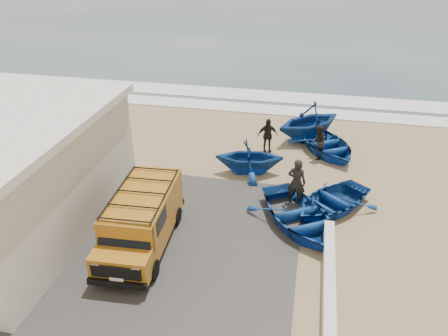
{
  "coord_description": "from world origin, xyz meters",
  "views": [
    {
      "loc": [
        3.9,
        -13.47,
        9.83
      ],
      "look_at": [
        0.67,
        1.95,
        1.2
      ],
      "focal_mm": 35.0,
      "sensor_mm": 36.0,
      "label": 1
    }
  ],
  "objects_px": {
    "boat_mid_left": "(249,157)",
    "boat_far_left": "(309,121)",
    "boat_near_right": "(332,201)",
    "fisherman_middle": "(318,142)",
    "van": "(142,218)",
    "parapet": "(329,284)",
    "boat_mid_right": "(326,145)",
    "fisherman_back": "(267,135)",
    "boat_near_left": "(299,216)",
    "fisherman_front": "(297,182)"
  },
  "relations": [
    {
      "from": "boat_far_left",
      "to": "boat_near_left",
      "type": "bearing_deg",
      "value": -43.04
    },
    {
      "from": "boat_mid_left",
      "to": "fisherman_middle",
      "type": "bearing_deg",
      "value": -64.09
    },
    {
      "from": "parapet",
      "to": "boat_near_left",
      "type": "relative_size",
      "value": 1.39
    },
    {
      "from": "fisherman_front",
      "to": "fisherman_middle",
      "type": "relative_size",
      "value": 1.19
    },
    {
      "from": "boat_mid_left",
      "to": "fisherman_front",
      "type": "distance_m",
      "value": 3.12
    },
    {
      "from": "boat_near_right",
      "to": "boat_far_left",
      "type": "relative_size",
      "value": 0.96
    },
    {
      "from": "boat_near_left",
      "to": "boat_far_left",
      "type": "height_order",
      "value": "boat_far_left"
    },
    {
      "from": "boat_mid_right",
      "to": "boat_far_left",
      "type": "relative_size",
      "value": 1.07
    },
    {
      "from": "boat_near_left",
      "to": "fisherman_back",
      "type": "relative_size",
      "value": 2.46
    },
    {
      "from": "boat_mid_left",
      "to": "boat_far_left",
      "type": "relative_size",
      "value": 0.79
    },
    {
      "from": "boat_near_left",
      "to": "fisherman_front",
      "type": "xyz_separation_m",
      "value": [
        -0.22,
        1.5,
        0.56
      ]
    },
    {
      "from": "boat_near_left",
      "to": "fisherman_back",
      "type": "bearing_deg",
      "value": 76.57
    },
    {
      "from": "boat_near_left",
      "to": "boat_near_right",
      "type": "relative_size",
      "value": 1.16
    },
    {
      "from": "van",
      "to": "boat_mid_right",
      "type": "relative_size",
      "value": 1.17
    },
    {
      "from": "fisherman_front",
      "to": "van",
      "type": "bearing_deg",
      "value": 46.67
    },
    {
      "from": "van",
      "to": "boat_near_right",
      "type": "distance_m",
      "value": 7.47
    },
    {
      "from": "van",
      "to": "fisherman_back",
      "type": "bearing_deg",
      "value": 64.64
    },
    {
      "from": "van",
      "to": "boat_far_left",
      "type": "bearing_deg",
      "value": 59.3
    },
    {
      "from": "boat_near_left",
      "to": "boat_far_left",
      "type": "distance_m",
      "value": 7.99
    },
    {
      "from": "fisherman_back",
      "to": "van",
      "type": "bearing_deg",
      "value": -131.56
    },
    {
      "from": "van",
      "to": "boat_near_left",
      "type": "relative_size",
      "value": 1.13
    },
    {
      "from": "boat_near_left",
      "to": "boat_mid_left",
      "type": "relative_size",
      "value": 1.4
    },
    {
      "from": "boat_near_right",
      "to": "boat_far_left",
      "type": "height_order",
      "value": "boat_far_left"
    },
    {
      "from": "boat_near_right",
      "to": "fisherman_middle",
      "type": "height_order",
      "value": "fisherman_middle"
    },
    {
      "from": "parapet",
      "to": "boat_mid_right",
      "type": "bearing_deg",
      "value": 90.71
    },
    {
      "from": "boat_near_right",
      "to": "fisherman_middle",
      "type": "distance_m",
      "value": 4.45
    },
    {
      "from": "van",
      "to": "boat_mid_left",
      "type": "xyz_separation_m",
      "value": [
        2.85,
        5.89,
        -0.29
      ]
    },
    {
      "from": "boat_mid_right",
      "to": "fisherman_middle",
      "type": "bearing_deg",
      "value": -149.37
    },
    {
      "from": "boat_mid_left",
      "to": "fisherman_back",
      "type": "bearing_deg",
      "value": -21.53
    },
    {
      "from": "boat_far_left",
      "to": "van",
      "type": "bearing_deg",
      "value": -70.42
    },
    {
      "from": "boat_near_right",
      "to": "fisherman_middle",
      "type": "relative_size",
      "value": 2.19
    },
    {
      "from": "boat_mid_right",
      "to": "fisherman_front",
      "type": "relative_size",
      "value": 2.05
    },
    {
      "from": "boat_near_left",
      "to": "boat_near_right",
      "type": "xyz_separation_m",
      "value": [
        1.22,
        1.39,
        -0.06
      ]
    },
    {
      "from": "boat_mid_right",
      "to": "fisherman_back",
      "type": "distance_m",
      "value": 2.99
    },
    {
      "from": "boat_far_left",
      "to": "fisherman_back",
      "type": "distance_m",
      "value": 2.76
    },
    {
      "from": "boat_far_left",
      "to": "fisherman_front",
      "type": "distance_m",
      "value": 6.47
    },
    {
      "from": "parapet",
      "to": "fisherman_back",
      "type": "height_order",
      "value": "fisherman_back"
    },
    {
      "from": "boat_near_left",
      "to": "fisherman_middle",
      "type": "bearing_deg",
      "value": 53.2
    },
    {
      "from": "boat_mid_right",
      "to": "boat_far_left",
      "type": "xyz_separation_m",
      "value": [
        -0.96,
        1.45,
        0.59
      ]
    },
    {
      "from": "boat_near_left",
      "to": "fisherman_back",
      "type": "height_order",
      "value": "fisherman_back"
    },
    {
      "from": "van",
      "to": "boat_near_right",
      "type": "relative_size",
      "value": 1.31
    },
    {
      "from": "van",
      "to": "fisherman_front",
      "type": "relative_size",
      "value": 2.4
    },
    {
      "from": "boat_mid_left",
      "to": "boat_mid_right",
      "type": "xyz_separation_m",
      "value": [
        3.44,
        2.84,
        -0.38
      ]
    },
    {
      "from": "parapet",
      "to": "fisherman_middle",
      "type": "relative_size",
      "value": 3.54
    },
    {
      "from": "boat_far_left",
      "to": "parapet",
      "type": "bearing_deg",
      "value": -37.28
    },
    {
      "from": "van",
      "to": "parapet",
      "type": "bearing_deg",
      "value": -12.16
    },
    {
      "from": "parapet",
      "to": "boat_far_left",
      "type": "bearing_deg",
      "value": 95.5
    },
    {
      "from": "boat_mid_left",
      "to": "boat_mid_right",
      "type": "distance_m",
      "value": 4.48
    },
    {
      "from": "boat_near_right",
      "to": "parapet",
      "type": "bearing_deg",
      "value": -51.79
    },
    {
      "from": "van",
      "to": "fisherman_back",
      "type": "xyz_separation_m",
      "value": [
        3.37,
        8.23,
        -0.22
      ]
    }
  ]
}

